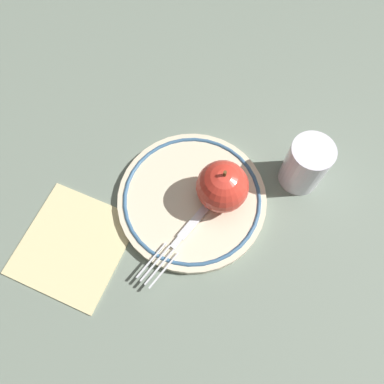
% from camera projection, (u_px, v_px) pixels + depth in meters
% --- Properties ---
extents(ground_plane, '(2.00, 2.00, 0.00)m').
position_uv_depth(ground_plane, '(188.00, 194.00, 0.59)').
color(ground_plane, slate).
extents(plate, '(0.23, 0.23, 0.02)m').
position_uv_depth(plate, '(192.00, 199.00, 0.58)').
color(plate, beige).
rests_on(plate, ground_plane).
extents(apple_red_whole, '(0.08, 0.08, 0.09)m').
position_uv_depth(apple_red_whole, '(222.00, 187.00, 0.54)').
color(apple_red_whole, red).
rests_on(apple_red_whole, plate).
extents(fork, '(0.18, 0.06, 0.00)m').
position_uv_depth(fork, '(186.00, 231.00, 0.55)').
color(fork, silver).
rests_on(fork, plate).
extents(drinking_glass, '(0.06, 0.06, 0.09)m').
position_uv_depth(drinking_glass, '(306.00, 165.00, 0.56)').
color(drinking_glass, white).
rests_on(drinking_glass, ground_plane).
extents(napkin_folded, '(0.16, 0.15, 0.01)m').
position_uv_depth(napkin_folded, '(73.00, 245.00, 0.56)').
color(napkin_folded, beige).
rests_on(napkin_folded, ground_plane).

